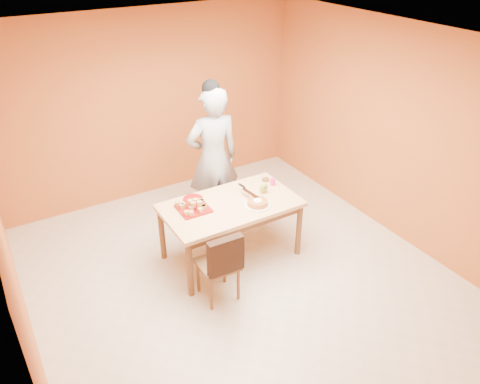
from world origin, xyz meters
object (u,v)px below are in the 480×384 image
pastry_platter (194,209)px  checker_tin (266,180)px  dining_chair (218,263)px  sponge_cake (258,203)px  egg_ornament (264,188)px  dining_table (231,210)px  magenta_glass (273,182)px  red_dinner_plate (193,199)px  person (213,159)px

pastry_platter → checker_tin: (1.10, 0.15, 0.00)m
dining_chair → sponge_cake: bearing=29.0°
sponge_cake → pastry_platter: bearing=155.7°
pastry_platter → egg_ornament: 0.91m
pastry_platter → checker_tin: checker_tin is taller
dining_table → sponge_cake: sponge_cake is taller
magenta_glass → checker_tin: magenta_glass is taller
dining_table → pastry_platter: size_ratio=4.60×
dining_chair → magenta_glass: 1.40m
red_dinner_plate → egg_ornament: size_ratio=1.84×
magenta_glass → checker_tin: 0.14m
dining_table → magenta_glass: 0.70m
red_dinner_plate → checker_tin: checker_tin is taller
pastry_platter → red_dinner_plate: size_ratio=1.45×
egg_ornament → pastry_platter: bearing=162.6°
magenta_glass → dining_chair: bearing=-149.2°
checker_tin → red_dinner_plate: bearing=177.2°
magenta_glass → egg_ornament: bearing=-153.0°
person → sponge_cake: person is taller
red_dinner_plate → egg_ornament: bearing=-19.8°
dining_chair → checker_tin: bearing=37.8°
person → red_dinner_plate: person is taller
red_dinner_plate → pastry_platter: bearing=-114.2°
person → egg_ornament: person is taller
sponge_cake → egg_ornament: 0.31m
egg_ornament → checker_tin: bearing=40.3°
person → egg_ornament: size_ratio=14.87×
red_dinner_plate → magenta_glass: size_ratio=2.73×
sponge_cake → checker_tin: sponge_cake is taller
dining_table → sponge_cake: 0.35m
dining_table → magenta_glass: (0.68, 0.12, 0.14)m
pastry_platter → sponge_cake: (0.68, -0.31, 0.03)m
egg_ornament → magenta_glass: size_ratio=1.48×
dining_chair → checker_tin: dining_chair is taller
checker_tin → dining_chair: bearing=-144.0°
person → egg_ornament: (0.29, -0.77, -0.14)m
egg_ornament → checker_tin: egg_ornament is taller
person → pastry_platter: bearing=53.3°
egg_ornament → magenta_glass: (0.20, 0.10, -0.02)m
dining_chair → egg_ornament: (0.96, 0.59, 0.36)m
dining_table → pastry_platter: pastry_platter is taller
pastry_platter → sponge_cake: 0.75m
sponge_cake → checker_tin: bearing=47.6°
pastry_platter → sponge_cake: bearing=-24.3°
pastry_platter → egg_ornament: egg_ornament is taller
sponge_cake → egg_ornament: bearing=43.3°
pastry_platter → sponge_cake: size_ratio=1.45×
dining_chair → red_dinner_plate: size_ratio=3.70×
person → checker_tin: person is taller
dining_chair → red_dinner_plate: dining_chair is taller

